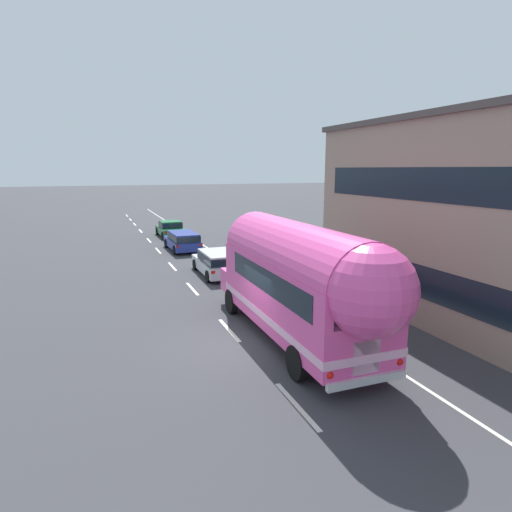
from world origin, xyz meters
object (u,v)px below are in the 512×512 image
(car_third, at_px, (170,228))
(car_second, at_px, (183,240))
(painted_bus, at_px, (302,279))
(car_lead, at_px, (218,262))

(car_third, bearing_deg, car_second, -93.01)
(painted_bus, bearing_deg, car_second, 90.36)
(car_second, bearing_deg, car_third, 86.99)
(car_lead, distance_m, car_third, 15.11)
(car_third, bearing_deg, car_lead, -90.31)
(painted_bus, relative_size, car_second, 2.37)
(car_third, bearing_deg, painted_bus, -90.57)
(painted_bus, distance_m, car_lead, 10.48)
(car_second, bearing_deg, painted_bus, -89.64)
(painted_bus, relative_size, car_third, 2.47)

